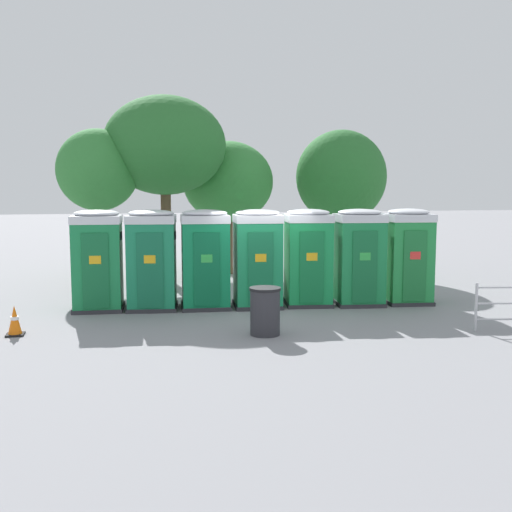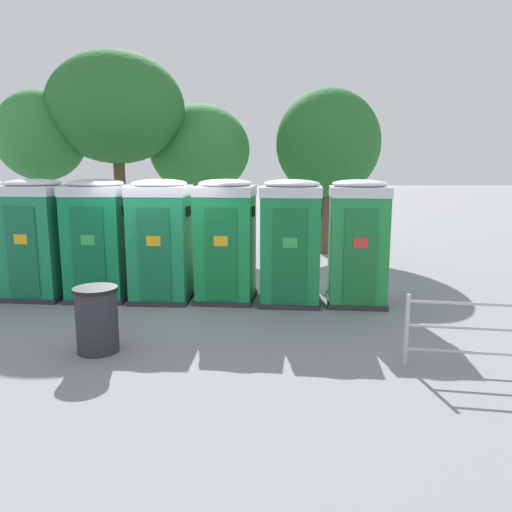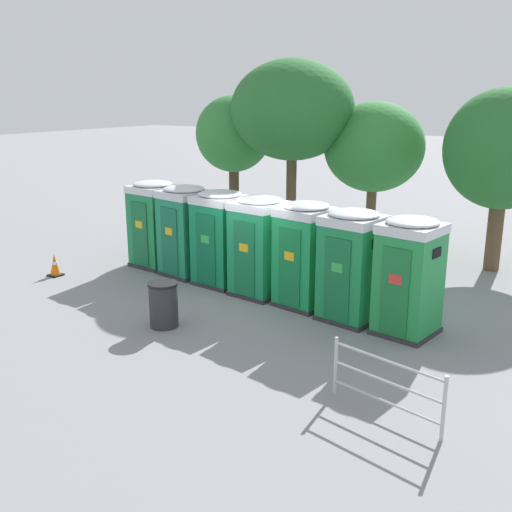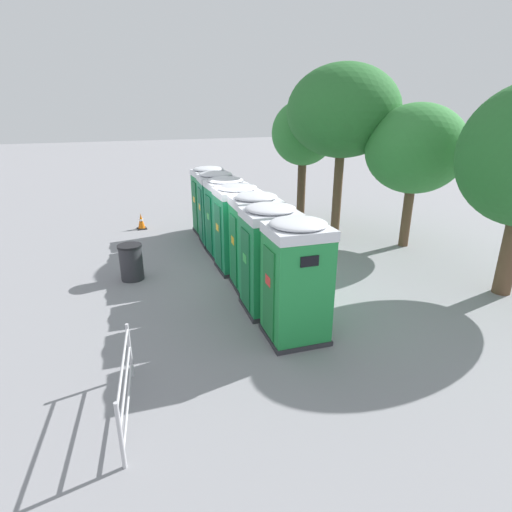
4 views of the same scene
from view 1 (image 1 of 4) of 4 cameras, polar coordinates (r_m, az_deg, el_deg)
The scene contains 14 objects.
ground_plane at distance 15.79m, azimuth 0.10°, elevation -4.76°, with size 120.00×120.00×0.00m, color gray.
portapotty_0 at distance 15.59m, azimuth -14.83°, elevation -0.35°, with size 1.30×1.28×2.54m.
portapotty_1 at distance 15.42m, azimuth -9.88°, elevation -0.30°, with size 1.39×1.36×2.54m.
portapotty_2 at distance 15.41m, azimuth -4.86°, elevation -0.24°, with size 1.32×1.28×2.54m.
portapotty_3 at distance 15.49m, azimuth 0.14°, elevation -0.18°, with size 1.31×1.30×2.54m.
portapotty_4 at distance 15.80m, azimuth 4.97°, elevation -0.07°, with size 1.34×1.35×2.54m.
portapotty_5 at distance 16.03m, azimuth 9.77°, elevation -0.05°, with size 1.37×1.34×2.54m.
portapotty_6 at distance 16.52m, azimuth 14.21°, elevation 0.04°, with size 1.31×1.33×2.54m.
street_tree_0 at distance 19.58m, azimuth -14.83°, elevation 7.80°, with size 2.55×2.55×4.93m.
street_tree_1 at distance 19.97m, azimuth -8.67°, elevation 10.31°, with size 3.97×3.97×6.06m.
street_tree_2 at distance 21.48m, azimuth -2.68°, elevation 7.03°, with size 3.21×3.21×4.74m.
street_tree_3 at distance 22.05m, azimuth 8.10°, elevation 7.41°, with size 3.26×3.26×5.17m.
trash_can at distance 12.63m, azimuth 0.87°, elevation -5.26°, with size 0.66×0.66×1.01m.
traffic_cone at distance 13.58m, azimuth -22.00°, elevation -5.75°, with size 0.36×0.36×0.64m.
Camera 1 is at (-3.46, -15.09, 3.08)m, focal length 42.00 mm.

